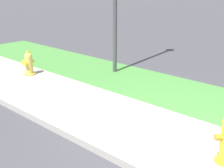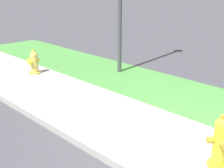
% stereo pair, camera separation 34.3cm
% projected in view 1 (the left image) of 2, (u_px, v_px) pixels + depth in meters
% --- Properties ---
extents(ground_plane, '(120.00, 120.00, 0.00)m').
position_uv_depth(ground_plane, '(166.00, 138.00, 5.09)').
color(ground_plane, '#424247').
extents(sidewalk_pavement, '(18.00, 1.94, 0.01)m').
position_uv_depth(sidewalk_pavement, '(166.00, 137.00, 5.09)').
color(sidewalk_pavement, '#9E9993').
rests_on(sidewalk_pavement, ground).
extents(grass_verge, '(18.00, 2.02, 0.01)m').
position_uv_depth(grass_verge, '(219.00, 103.00, 6.46)').
color(grass_verge, '#47893D').
rests_on(grass_verge, ground).
extents(street_curb, '(18.00, 0.16, 0.12)m').
position_uv_depth(street_curb, '(124.00, 160.00, 4.34)').
color(street_curb, '#9E9993').
rests_on(street_curb, ground).
extents(fire_hydrant_far_end, '(0.36, 0.39, 0.66)m').
position_uv_depth(fire_hydrant_far_end, '(29.00, 64.00, 8.28)').
color(fire_hydrant_far_end, gold).
rests_on(fire_hydrant_far_end, ground).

